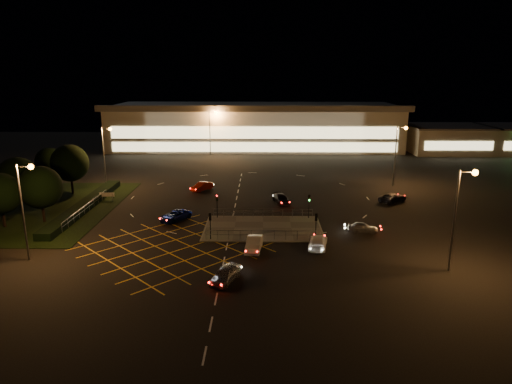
{
  "coord_description": "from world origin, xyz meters",
  "views": [
    {
      "loc": [
        1.89,
        -55.06,
        18.7
      ],
      "look_at": [
        1.01,
        8.02,
        2.0
      ],
      "focal_mm": 32.0,
      "sensor_mm": 36.0,
      "label": 1
    }
  ],
  "objects_px": {
    "car_far_dkgrey": "(281,199)",
    "car_circ_red": "(202,186)",
    "signal_sw": "(210,220)",
    "car_east_grey": "(393,198)",
    "signal_se": "(316,221)",
    "car_queue_white": "(254,244)",
    "car_approach_white": "(318,242)",
    "signal_nw": "(217,201)",
    "car_near_silver": "(226,274)",
    "signal_ne": "(309,201)",
    "car_left_blue": "(175,216)",
    "car_right_silver": "(363,227)"
  },
  "relations": [
    {
      "from": "signal_ne",
      "to": "car_left_blue",
      "type": "bearing_deg",
      "value": -176.86
    },
    {
      "from": "signal_ne",
      "to": "car_circ_red",
      "type": "height_order",
      "value": "signal_ne"
    },
    {
      "from": "car_left_blue",
      "to": "car_approach_white",
      "type": "xyz_separation_m",
      "value": [
        17.41,
        -9.22,
        0.03
      ]
    },
    {
      "from": "car_right_silver",
      "to": "car_approach_white",
      "type": "xyz_separation_m",
      "value": [
        -5.95,
        -5.0,
        0.06
      ]
    },
    {
      "from": "car_circ_red",
      "to": "signal_se",
      "type": "bearing_deg",
      "value": -19.1
    },
    {
      "from": "car_near_silver",
      "to": "car_queue_white",
      "type": "xyz_separation_m",
      "value": [
        2.48,
        7.6,
        0.01
      ]
    },
    {
      "from": "car_approach_white",
      "to": "signal_nw",
      "type": "bearing_deg",
      "value": -29.06
    },
    {
      "from": "signal_nw",
      "to": "car_near_silver",
      "type": "relative_size",
      "value": 0.75
    },
    {
      "from": "car_queue_white",
      "to": "car_near_silver",
      "type": "bearing_deg",
      "value": -101.78
    },
    {
      "from": "car_far_dkgrey",
      "to": "car_circ_red",
      "type": "height_order",
      "value": "car_circ_red"
    },
    {
      "from": "signal_nw",
      "to": "car_approach_white",
      "type": "relative_size",
      "value": 0.68
    },
    {
      "from": "car_circ_red",
      "to": "signal_nw",
      "type": "bearing_deg",
      "value": -39.37
    },
    {
      "from": "signal_nw",
      "to": "car_left_blue",
      "type": "height_order",
      "value": "signal_nw"
    },
    {
      "from": "car_far_dkgrey",
      "to": "car_east_grey",
      "type": "xyz_separation_m",
      "value": [
        16.53,
        0.96,
        0.02
      ]
    },
    {
      "from": "car_circ_red",
      "to": "car_approach_white",
      "type": "xyz_separation_m",
      "value": [
        15.89,
        -24.59,
        -0.01
      ]
    },
    {
      "from": "car_left_blue",
      "to": "car_right_silver",
      "type": "height_order",
      "value": "car_left_blue"
    },
    {
      "from": "car_east_grey",
      "to": "car_far_dkgrey",
      "type": "bearing_deg",
      "value": 54.94
    },
    {
      "from": "signal_nw",
      "to": "car_right_silver",
      "type": "relative_size",
      "value": 0.88
    },
    {
      "from": "signal_sw",
      "to": "signal_se",
      "type": "bearing_deg",
      "value": -180.0
    },
    {
      "from": "car_near_silver",
      "to": "car_circ_red",
      "type": "bearing_deg",
      "value": 122.65
    },
    {
      "from": "signal_ne",
      "to": "car_far_dkgrey",
      "type": "xyz_separation_m",
      "value": [
        -3.31,
        7.19,
        -1.72
      ]
    },
    {
      "from": "signal_nw",
      "to": "car_approach_white",
      "type": "xyz_separation_m",
      "value": [
        12.01,
        -10.18,
        -1.7
      ]
    },
    {
      "from": "signal_se",
      "to": "car_approach_white",
      "type": "height_order",
      "value": "signal_se"
    },
    {
      "from": "car_near_silver",
      "to": "signal_nw",
      "type": "bearing_deg",
      "value": 119.45
    },
    {
      "from": "signal_ne",
      "to": "car_circ_red",
      "type": "relative_size",
      "value": 0.76
    },
    {
      "from": "signal_sw",
      "to": "car_east_grey",
      "type": "relative_size",
      "value": 0.66
    },
    {
      "from": "signal_nw",
      "to": "car_near_silver",
      "type": "bearing_deg",
      "value": -82.17
    },
    {
      "from": "signal_se",
      "to": "signal_nw",
      "type": "distance_m",
      "value": 14.41
    },
    {
      "from": "signal_nw",
      "to": "car_east_grey",
      "type": "xyz_separation_m",
      "value": [
        25.21,
        8.14,
        -1.71
      ]
    },
    {
      "from": "car_queue_white",
      "to": "car_right_silver",
      "type": "distance_m",
      "value": 14.18
    },
    {
      "from": "signal_se",
      "to": "car_left_blue",
      "type": "bearing_deg",
      "value": -22.01
    },
    {
      "from": "signal_nw",
      "to": "car_circ_red",
      "type": "relative_size",
      "value": 0.76
    },
    {
      "from": "car_left_blue",
      "to": "car_east_grey",
      "type": "height_order",
      "value": "car_east_grey"
    },
    {
      "from": "signal_sw",
      "to": "signal_se",
      "type": "relative_size",
      "value": 1.0
    },
    {
      "from": "car_approach_white",
      "to": "car_right_silver",
      "type": "bearing_deg",
      "value": -128.74
    },
    {
      "from": "signal_nw",
      "to": "car_left_blue",
      "type": "relative_size",
      "value": 0.68
    },
    {
      "from": "car_left_blue",
      "to": "car_far_dkgrey",
      "type": "height_order",
      "value": "car_left_blue"
    },
    {
      "from": "car_approach_white",
      "to": "car_circ_red",
      "type": "bearing_deg",
      "value": -45.92
    },
    {
      "from": "car_queue_white",
      "to": "car_east_grey",
      "type": "xyz_separation_m",
      "value": [
        20.18,
        19.14,
        -0.06
      ]
    },
    {
      "from": "signal_sw",
      "to": "car_left_blue",
      "type": "xyz_separation_m",
      "value": [
        -5.4,
        7.03,
        -1.72
      ]
    },
    {
      "from": "car_left_blue",
      "to": "car_far_dkgrey",
      "type": "bearing_deg",
      "value": 63.28
    },
    {
      "from": "car_queue_white",
      "to": "car_circ_red",
      "type": "bearing_deg",
      "value": 115.61
    },
    {
      "from": "car_left_blue",
      "to": "car_circ_red",
      "type": "height_order",
      "value": "car_circ_red"
    },
    {
      "from": "car_queue_white",
      "to": "car_circ_red",
      "type": "height_order",
      "value": "car_queue_white"
    },
    {
      "from": "signal_ne",
      "to": "car_circ_red",
      "type": "bearing_deg",
      "value": 137.77
    },
    {
      "from": "signal_ne",
      "to": "car_far_dkgrey",
      "type": "distance_m",
      "value": 8.1
    },
    {
      "from": "signal_se",
      "to": "car_right_silver",
      "type": "bearing_deg",
      "value": -154.77
    },
    {
      "from": "signal_sw",
      "to": "signal_nw",
      "type": "xyz_separation_m",
      "value": [
        0.0,
        7.99,
        0.0
      ]
    },
    {
      "from": "car_right_silver",
      "to": "car_circ_red",
      "type": "xyz_separation_m",
      "value": [
        -21.85,
        19.59,
        0.07
      ]
    },
    {
      "from": "car_near_silver",
      "to": "car_queue_white",
      "type": "height_order",
      "value": "car_queue_white"
    }
  ]
}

